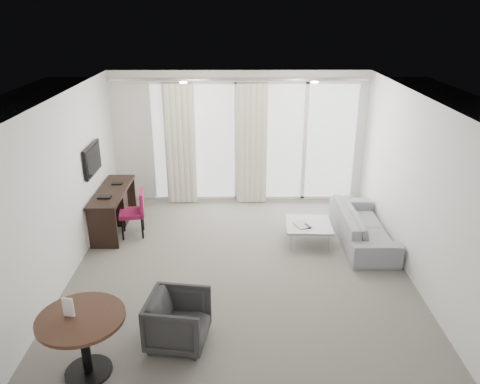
{
  "coord_description": "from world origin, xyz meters",
  "views": [
    {
      "loc": [
        -0.05,
        -5.98,
        3.75
      ],
      "look_at": [
        0.0,
        0.6,
        1.1
      ],
      "focal_mm": 35.0,
      "sensor_mm": 36.0,
      "label": 1
    }
  ],
  "objects_px": {
    "sofa": "(363,226)",
    "rattan_chair_a": "(260,163)",
    "desk_chair": "(132,214)",
    "tub_armchair": "(178,320)",
    "round_table": "(85,345)",
    "rattan_chair_b": "(336,161)",
    "desk": "(114,210)",
    "coffee_table": "(308,233)"
  },
  "relations": [
    {
      "from": "sofa",
      "to": "rattan_chair_a",
      "type": "bearing_deg",
      "value": 28.3
    },
    {
      "from": "desk_chair",
      "to": "tub_armchair",
      "type": "xyz_separation_m",
      "value": [
        1.12,
        -2.81,
        -0.09
      ]
    },
    {
      "from": "round_table",
      "to": "desk_chair",
      "type": "bearing_deg",
      "value": 93.09
    },
    {
      "from": "sofa",
      "to": "rattan_chair_b",
      "type": "height_order",
      "value": "rattan_chair_b"
    },
    {
      "from": "desk",
      "to": "coffee_table",
      "type": "bearing_deg",
      "value": -8.85
    },
    {
      "from": "tub_armchair",
      "to": "rattan_chair_b",
      "type": "distance_m",
      "value": 6.36
    },
    {
      "from": "round_table",
      "to": "rattan_chair_b",
      "type": "bearing_deg",
      "value": 57.44
    },
    {
      "from": "tub_armchair",
      "to": "rattan_chair_a",
      "type": "relative_size",
      "value": 0.84
    },
    {
      "from": "tub_armchair",
      "to": "desk",
      "type": "bearing_deg",
      "value": 34.7
    },
    {
      "from": "rattan_chair_a",
      "to": "rattan_chair_b",
      "type": "distance_m",
      "value": 1.75
    },
    {
      "from": "round_table",
      "to": "tub_armchair",
      "type": "bearing_deg",
      "value": 27.49
    },
    {
      "from": "tub_armchair",
      "to": "rattan_chair_a",
      "type": "xyz_separation_m",
      "value": [
        1.22,
        5.52,
        0.1
      ]
    },
    {
      "from": "desk",
      "to": "rattan_chair_a",
      "type": "relative_size",
      "value": 1.92
    },
    {
      "from": "desk",
      "to": "rattan_chair_b",
      "type": "bearing_deg",
      "value": 29.97
    },
    {
      "from": "desk",
      "to": "rattan_chair_b",
      "type": "relative_size",
      "value": 1.87
    },
    {
      "from": "round_table",
      "to": "coffee_table",
      "type": "height_order",
      "value": "round_table"
    },
    {
      "from": "rattan_chair_a",
      "to": "rattan_chair_b",
      "type": "bearing_deg",
      "value": -19.37
    },
    {
      "from": "round_table",
      "to": "tub_armchair",
      "type": "relative_size",
      "value": 1.33
    },
    {
      "from": "coffee_table",
      "to": "rattan_chair_a",
      "type": "relative_size",
      "value": 0.91
    },
    {
      "from": "round_table",
      "to": "desk",
      "type": "bearing_deg",
      "value": 98.9
    },
    {
      "from": "sofa",
      "to": "desk_chair",
      "type": "bearing_deg",
      "value": 86.18
    },
    {
      "from": "sofa",
      "to": "rattan_chair_a",
      "type": "xyz_separation_m",
      "value": [
        -1.6,
        2.97,
        0.13
      ]
    },
    {
      "from": "sofa",
      "to": "rattan_chair_b",
      "type": "relative_size",
      "value": 2.3
    },
    {
      "from": "desk_chair",
      "to": "round_table",
      "type": "distance_m",
      "value": 3.3
    },
    {
      "from": "coffee_table",
      "to": "sofa",
      "type": "bearing_deg",
      "value": 1.15
    },
    {
      "from": "desk",
      "to": "coffee_table",
      "type": "relative_size",
      "value": 2.1
    },
    {
      "from": "sofa",
      "to": "round_table",
      "type": "bearing_deg",
      "value": 128.96
    },
    {
      "from": "sofa",
      "to": "tub_armchair",
      "type": "bearing_deg",
      "value": 132.13
    },
    {
      "from": "tub_armchair",
      "to": "rattan_chair_a",
      "type": "distance_m",
      "value": 5.65
    },
    {
      "from": "desk_chair",
      "to": "round_table",
      "type": "height_order",
      "value": "desk_chair"
    },
    {
      "from": "desk",
      "to": "sofa",
      "type": "bearing_deg",
      "value": -6.73
    },
    {
      "from": "round_table",
      "to": "tub_armchair",
      "type": "xyz_separation_m",
      "value": [
        0.94,
        0.49,
        -0.05
      ]
    },
    {
      "from": "desk",
      "to": "tub_armchair",
      "type": "distance_m",
      "value": 3.4
    },
    {
      "from": "desk_chair",
      "to": "sofa",
      "type": "relative_size",
      "value": 0.41
    },
    {
      "from": "desk_chair",
      "to": "rattan_chair_b",
      "type": "height_order",
      "value": "rattan_chair_b"
    },
    {
      "from": "desk_chair",
      "to": "sofa",
      "type": "xyz_separation_m",
      "value": [
        3.93,
        -0.26,
        -0.12
      ]
    },
    {
      "from": "rattan_chair_b",
      "to": "round_table",
      "type": "bearing_deg",
      "value": -143.81
    },
    {
      "from": "round_table",
      "to": "sofa",
      "type": "height_order",
      "value": "round_table"
    },
    {
      "from": "desk",
      "to": "rattan_chair_a",
      "type": "height_order",
      "value": "rattan_chair_a"
    },
    {
      "from": "round_table",
      "to": "sofa",
      "type": "xyz_separation_m",
      "value": [
        3.75,
        3.04,
        -0.08
      ]
    },
    {
      "from": "rattan_chair_b",
      "to": "coffee_table",
      "type": "bearing_deg",
      "value": -130.35
    },
    {
      "from": "rattan_chair_b",
      "to": "tub_armchair",
      "type": "bearing_deg",
      "value": -139.05
    }
  ]
}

